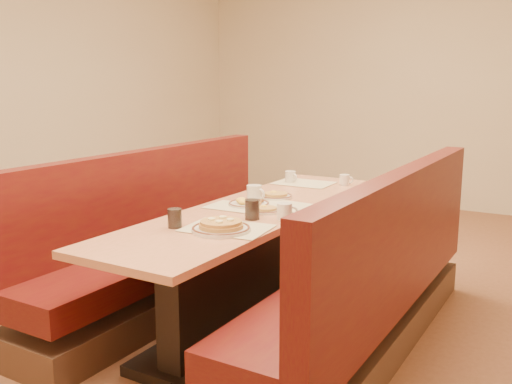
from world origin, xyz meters
The scene contains 19 objects.
ground centered at (0.00, 0.00, 0.00)m, with size 8.00×8.00×0.00m, color #9E6647.
room_envelope centered at (0.00, 0.00, 1.93)m, with size 6.04×8.04×2.82m.
diner_table centered at (0.00, 0.00, 0.37)m, with size 0.70×2.50×0.75m.
booth_left centered at (-0.73, 0.00, 0.36)m, with size 0.55×2.50×1.05m.
booth_right centered at (0.73, 0.00, 0.36)m, with size 0.55×2.50×1.05m.
placemat_near_left centered at (-0.12, -0.06, 0.75)m, with size 0.34×0.26×0.00m, color beige.
placemat_near_right centered at (0.12, -0.51, 0.75)m, with size 0.44×0.33×0.00m, color beige.
placemat_far_left centered at (-0.12, 0.89, 0.75)m, with size 0.42×0.32×0.00m, color beige.
placemat_far_right centered at (0.12, 0.12, 0.75)m, with size 0.36×0.27×0.00m, color beige.
pancake_plate centered at (0.12, -0.57, 0.77)m, with size 0.31×0.31×0.07m.
eggs_plate centered at (-0.08, 0.02, 0.77)m, with size 0.25×0.25×0.05m.
extra_plate_mid centered at (0.10, -0.07, 0.76)m, with size 0.18×0.18×0.04m.
extra_plate_far centered at (-0.04, 0.31, 0.77)m, with size 0.22×0.22×0.04m.
coffee_mug_a centered at (0.28, -0.17, 0.80)m, with size 0.12×0.09×0.09m.
coffee_mug_b centered at (-0.11, 0.16, 0.80)m, with size 0.14×0.10×0.10m.
coffee_mug_c centered at (0.17, 0.99, 0.79)m, with size 0.10×0.07×0.08m.
coffee_mug_d centered at (-0.23, 0.88, 0.79)m, with size 0.11×0.08×0.09m.
soda_tumbler_near centered at (-0.13, -0.63, 0.80)m, with size 0.07×0.07×0.10m.
soda_tumbler_mid centered at (0.13, -0.27, 0.81)m, with size 0.08×0.08×0.11m.
Camera 1 is at (1.72, -2.92, 1.51)m, focal length 40.00 mm.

